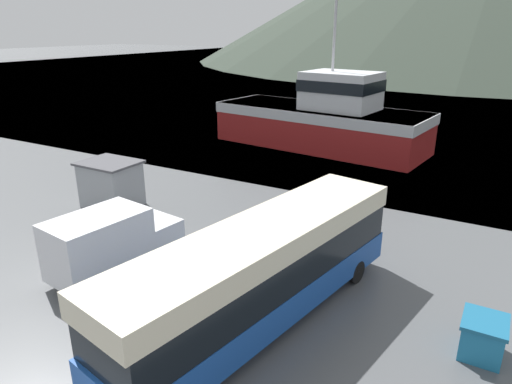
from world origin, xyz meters
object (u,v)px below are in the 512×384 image
(tour_bus, at_px, (263,269))
(storage_bin, at_px, (482,337))
(fishing_boat, at_px, (323,118))
(delivery_van, at_px, (111,242))
(dock_kiosk, at_px, (111,184))

(tour_bus, relative_size, storage_bin, 8.56)
(fishing_boat, relative_size, storage_bin, 12.30)
(delivery_van, bearing_deg, fishing_boat, 98.68)
(delivery_van, height_order, dock_kiosk, delivery_van)
(tour_bus, distance_m, storage_bin, 6.80)
(storage_bin, bearing_deg, tour_bus, -165.15)
(dock_kiosk, bearing_deg, delivery_van, -43.88)
(delivery_van, xyz_separation_m, fishing_boat, (-0.39, 23.12, 0.98))
(fishing_boat, bearing_deg, delivery_van, -171.99)
(storage_bin, xyz_separation_m, dock_kiosk, (-18.59, 3.39, 0.65))
(delivery_van, distance_m, fishing_boat, 23.15)
(delivery_van, distance_m, dock_kiosk, 7.61)
(tour_bus, distance_m, dock_kiosk, 13.19)
(fishing_boat, height_order, dock_kiosk, fishing_boat)
(fishing_boat, relative_size, dock_kiosk, 5.83)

